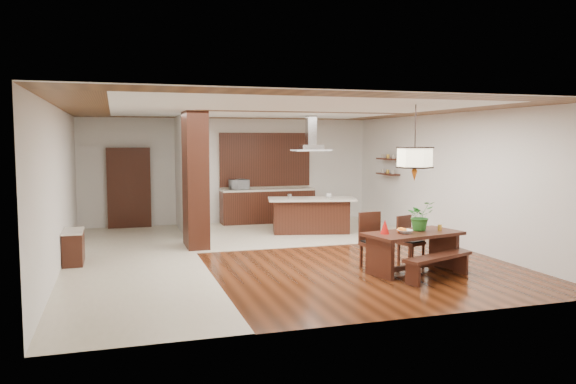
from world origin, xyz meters
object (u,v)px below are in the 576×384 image
object	(u,v)px
dining_chair_left	(375,241)
microwave	(239,185)
hallway_console	(73,247)
foliage_plant	(420,216)
pendant_lantern	(415,143)
range_hood	(311,133)
fruit_bowl	(405,231)
kitchen_island	(311,215)
dining_bench	(438,267)
dining_table	(413,243)
island_cup	(329,196)
dining_chair_right	(411,240)

from	to	relation	value
dining_chair_left	microwave	world-z (taller)	microwave
hallway_console	foliage_plant	world-z (taller)	foliage_plant
pendant_lantern	microwave	xyz separation A→B (m)	(-1.70, 6.41, -1.16)
foliage_plant	range_hood	distance (m)	4.57
range_hood	foliage_plant	bearing A→B (deg)	-82.93
fruit_bowl	kitchen_island	xyz separation A→B (m)	(-0.12, 4.48, -0.29)
pendant_lantern	fruit_bowl	size ratio (longest dim) A/B	5.05
pendant_lantern	fruit_bowl	distance (m)	1.52
pendant_lantern	foliage_plant	size ratio (longest dim) A/B	2.50
foliage_plant	kitchen_island	distance (m)	4.34
fruit_bowl	dining_bench	bearing A→B (deg)	-57.95
dining_table	kitchen_island	bearing A→B (deg)	94.22
dining_chair_left	pendant_lantern	bearing A→B (deg)	-43.82
hallway_console	pendant_lantern	distance (m)	6.49
range_hood	island_cup	xyz separation A→B (m)	(0.44, -0.10, -1.54)
hallway_console	dining_bench	xyz separation A→B (m)	(5.83, -3.02, -0.11)
pendant_lantern	range_hood	size ratio (longest dim) A/B	1.46
foliage_plant	dining_chair_left	bearing A→B (deg)	158.77
dining_bench	dining_chair_right	world-z (taller)	dining_chair_right
dining_chair_left	range_hood	world-z (taller)	range_hood
dining_bench	island_cup	bearing A→B (deg)	90.23
pendant_lantern	kitchen_island	size ratio (longest dim) A/B	0.58
dining_bench	foliage_plant	distance (m)	1.05
fruit_bowl	island_cup	size ratio (longest dim) A/B	1.91
dining_chair_right	fruit_bowl	world-z (taller)	dining_chair_right
dining_table	microwave	distance (m)	6.66
range_hood	dining_bench	bearing A→B (deg)	-84.81
hallway_console	pendant_lantern	size ratio (longest dim) A/B	0.67
dining_table	fruit_bowl	bearing A→B (deg)	-161.40
range_hood	hallway_console	bearing A→B (deg)	-159.73
fruit_bowl	kitchen_island	world-z (taller)	kitchen_island
hallway_console	kitchen_island	xyz separation A→B (m)	(5.38, 1.98, 0.13)
kitchen_island	dining_table	bearing A→B (deg)	-72.79
dining_chair_right	hallway_console	bearing A→B (deg)	141.40
hallway_console	microwave	bearing A→B (deg)	44.87
dining_bench	kitchen_island	xyz separation A→B (m)	(-0.45, 5.00, 0.24)
hallway_console	dining_chair_left	world-z (taller)	dining_chair_left
island_cup	dining_bench	bearing A→B (deg)	-89.77
island_cup	dining_chair_right	bearing A→B (deg)	-87.05
kitchen_island	fruit_bowl	bearing A→B (deg)	-75.42
microwave	dining_chair_left	bearing A→B (deg)	-87.35
kitchen_island	pendant_lantern	bearing A→B (deg)	-72.79
dining_chair_left	kitchen_island	world-z (taller)	dining_chair_left
dining_chair_right	foliage_plant	bearing A→B (deg)	-123.42
hallway_console	kitchen_island	size ratio (longest dim) A/B	0.39
hallway_console	kitchen_island	bearing A→B (deg)	20.23
hallway_console	pendant_lantern	xyz separation A→B (m)	(5.70, -2.43, 1.93)
fruit_bowl	dining_chair_left	bearing A→B (deg)	123.74
dining_table	island_cup	distance (m)	4.34
dining_chair_left	dining_table	bearing A→B (deg)	-43.82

